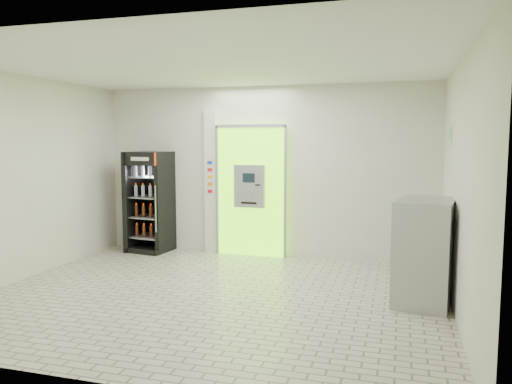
% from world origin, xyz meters
% --- Properties ---
extents(ground, '(6.00, 6.00, 0.00)m').
position_xyz_m(ground, '(0.00, 0.00, 0.00)').
color(ground, beige).
rests_on(ground, ground).
extents(room_shell, '(6.00, 6.00, 6.00)m').
position_xyz_m(room_shell, '(0.00, 0.00, 1.84)').
color(room_shell, silver).
rests_on(room_shell, ground).
extents(atm_assembly, '(1.30, 0.24, 2.33)m').
position_xyz_m(atm_assembly, '(-0.20, 2.41, 1.17)').
color(atm_assembly, '#72F00F').
rests_on(atm_assembly, ground).
extents(pillar, '(0.22, 0.11, 2.60)m').
position_xyz_m(pillar, '(-0.98, 2.45, 1.30)').
color(pillar, silver).
rests_on(pillar, ground).
extents(beverage_cooler, '(0.77, 0.72, 1.84)m').
position_xyz_m(beverage_cooler, '(-2.09, 2.19, 0.89)').
color(beverage_cooler, black).
rests_on(beverage_cooler, ground).
extents(steel_cabinet, '(0.82, 1.08, 1.32)m').
position_xyz_m(steel_cabinet, '(2.66, 0.51, 0.66)').
color(steel_cabinet, '#999BA0').
rests_on(steel_cabinet, ground).
extents(exit_sign, '(0.02, 0.22, 0.26)m').
position_xyz_m(exit_sign, '(2.99, 1.40, 2.12)').
color(exit_sign, white).
rests_on(exit_sign, room_shell).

